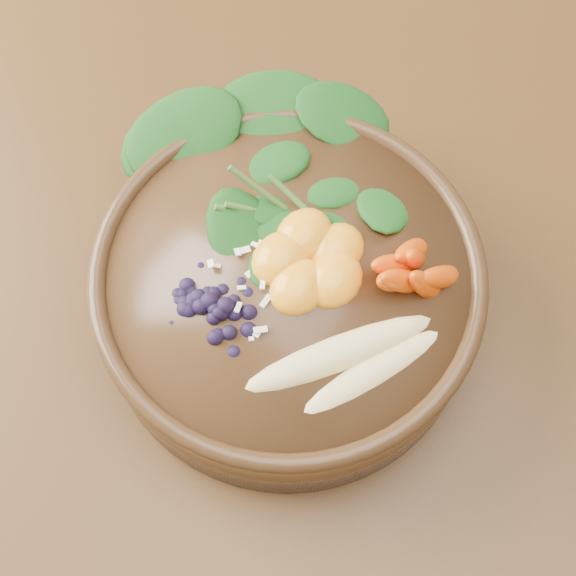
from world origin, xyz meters
name	(u,v)px	position (x,y,z in m)	size (l,w,h in m)	color
ground	(396,533)	(0.00, 0.00, 0.00)	(4.00, 4.00, 0.00)	#381E0F
dining_table	(492,426)	(0.00, 0.00, 0.66)	(1.60, 0.90, 0.75)	#331C0C
stoneware_bowl	(288,294)	(-0.18, -0.05, 0.79)	(0.27, 0.27, 0.07)	#3D2613
kale_heap	(326,174)	(-0.20, 0.01, 0.84)	(0.18, 0.16, 0.04)	#154914
carrot_cluster	(426,251)	(-0.10, 0.00, 0.86)	(0.06, 0.06, 0.08)	#E14105
banana_halves	(357,355)	(-0.10, -0.08, 0.84)	(0.11, 0.14, 0.03)	#E0CC84
mandarin_cluster	(311,252)	(-0.17, -0.04, 0.84)	(0.08, 0.09, 0.03)	orange
blueberry_pile	(216,303)	(-0.19, -0.11, 0.84)	(0.13, 0.09, 0.04)	black
coconut_flakes	(266,285)	(-0.18, -0.07, 0.83)	(0.09, 0.07, 0.01)	white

